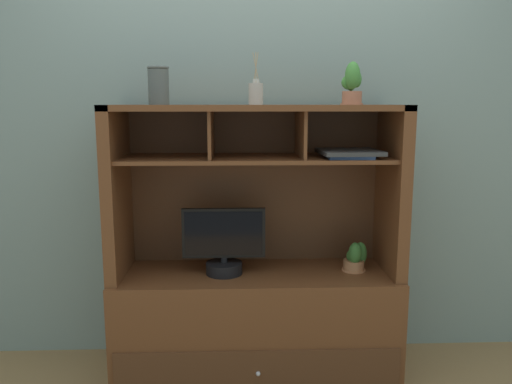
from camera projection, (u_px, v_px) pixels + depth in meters
floor_plane at (256, 372)px, 2.81m from camera, size 6.00×6.00×0.02m
back_wall at (254, 114)px, 2.85m from camera, size 6.00×0.02×2.80m
media_console at (256, 293)px, 2.73m from camera, size 1.49×0.55×1.45m
tv_monitor at (224, 246)px, 2.64m from camera, size 0.43×0.19×0.35m
potted_orchid at (355, 258)px, 2.70m from camera, size 0.13×0.13×0.16m
magazine_stack_left at (349, 153)px, 2.56m from camera, size 0.31×0.31×0.04m
diffuser_bottle at (256, 93)px, 2.56m from camera, size 0.08×0.08×0.26m
potted_succulent at (352, 85)px, 2.53m from camera, size 0.11×0.12×0.21m
ceramic_vase at (159, 85)px, 2.50m from camera, size 0.11×0.11×0.19m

